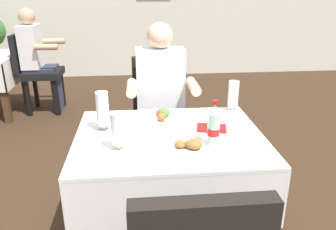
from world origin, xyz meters
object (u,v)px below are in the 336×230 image
at_px(beer_glass_right, 103,111).
at_px(background_chair_right, 35,68).
at_px(background_patron, 37,55).
at_px(seated_diner_far, 161,97).
at_px(napkin_cutlery_set, 212,128).
at_px(main_dining_table, 170,162).
at_px(plate_near_camera, 183,147).
at_px(chair_far_diner_seat, 160,112).
at_px(plate_far_diner, 162,117).
at_px(beer_glass_left, 118,132).
at_px(cola_bottle_primary, 214,126).
at_px(beer_glass_middle, 233,96).

bearing_deg(beer_glass_right, background_chair_right, 113.78).
bearing_deg(background_patron, seated_diner_far, -52.08).
bearing_deg(napkin_cutlery_set, beer_glass_right, 176.88).
bearing_deg(main_dining_table, plate_near_camera, -74.78).
distance_m(chair_far_diner_seat, plate_far_diner, 0.61).
xyz_separation_m(plate_near_camera, beer_glass_left, (-0.33, 0.03, 0.09)).
bearing_deg(plate_far_diner, chair_far_diner_seat, 87.40).
relative_size(cola_bottle_primary, napkin_cutlery_set, 1.26).
xyz_separation_m(plate_far_diner, background_chair_right, (-1.39, 2.23, -0.19)).
bearing_deg(plate_far_diner, cola_bottle_primary, -57.83).
bearing_deg(beer_glass_middle, plate_near_camera, -126.94).
distance_m(beer_glass_left, cola_bottle_primary, 0.49).
relative_size(plate_far_diner, beer_glass_left, 1.25).
xyz_separation_m(plate_far_diner, beer_glass_right, (-0.35, -0.13, 0.10)).
bearing_deg(background_patron, chair_far_diner_seat, -50.35).
height_order(beer_glass_left, background_patron, background_patron).
bearing_deg(napkin_cutlery_set, main_dining_table, -166.15).
bearing_deg(beer_glass_left, background_patron, 112.54).
relative_size(beer_glass_left, napkin_cutlery_set, 1.02).
xyz_separation_m(seated_diner_far, beer_glass_left, (-0.28, -0.86, 0.11)).
relative_size(plate_far_diner, beer_glass_middle, 1.23).
bearing_deg(chair_far_diner_seat, beer_glass_left, -105.98).
bearing_deg(chair_far_diner_seat, napkin_cutlery_set, -71.34).
height_order(cola_bottle_primary, background_patron, background_patron).
bearing_deg(cola_bottle_primary, main_dining_table, 144.17).
distance_m(plate_near_camera, beer_glass_right, 0.52).
xyz_separation_m(main_dining_table, beer_glass_left, (-0.28, -0.16, 0.27)).
relative_size(beer_glass_middle, background_patron, 0.16).
relative_size(plate_far_diner, background_patron, 0.20).
height_order(plate_far_diner, napkin_cutlery_set, plate_far_diner).
height_order(seated_diner_far, background_patron, same).
bearing_deg(beer_glass_right, cola_bottle_primary, -23.12).
height_order(chair_far_diner_seat, plate_far_diner, chair_far_diner_seat).
distance_m(beer_glass_right, background_patron, 2.56).
relative_size(main_dining_table, chair_far_diner_seat, 1.08).
bearing_deg(beer_glass_middle, chair_far_diner_seat, 134.43).
bearing_deg(background_chair_right, cola_bottle_primary, -58.09).
bearing_deg(beer_glass_left, napkin_cutlery_set, 22.69).
height_order(chair_far_diner_seat, background_chair_right, same).
distance_m(plate_far_diner, beer_glass_middle, 0.50).
bearing_deg(plate_near_camera, chair_far_diner_seat, 92.96).
distance_m(plate_far_diner, napkin_cutlery_set, 0.32).
distance_m(seated_diner_far, beer_glass_middle, 0.59).
bearing_deg(main_dining_table, cola_bottle_primary, -35.83).
bearing_deg(beer_glass_left, background_chair_right, 113.44).
xyz_separation_m(napkin_cutlery_set, background_patron, (-1.62, 2.39, -0.02)).
height_order(main_dining_table, napkin_cutlery_set, napkin_cutlery_set).
bearing_deg(plate_near_camera, beer_glass_middle, 53.06).
bearing_deg(napkin_cutlery_set, plate_near_camera, -128.56).
relative_size(main_dining_table, beer_glass_middle, 5.17).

